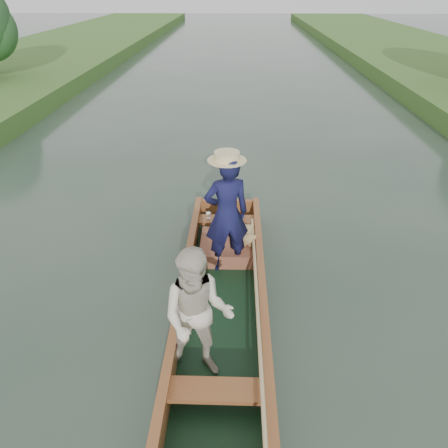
{
  "coord_description": "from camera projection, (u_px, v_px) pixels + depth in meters",
  "views": [
    {
      "loc": [
        0.16,
        -4.55,
        3.83
      ],
      "look_at": [
        0.0,
        0.6,
        0.95
      ],
      "focal_mm": 35.0,
      "sensor_mm": 36.0,
      "label": 1
    }
  ],
  "objects": [
    {
      "name": "trees_far",
      "position": [
        298.0,
        25.0,
        14.4
      ],
      "size": [
        22.98,
        4.84,
        4.56
      ],
      "color": "#47331E",
      "rests_on": "ground"
    },
    {
      "name": "ground",
      "position": [
        223.0,
        308.0,
        5.84
      ],
      "size": [
        120.0,
        120.0,
        0.0
      ],
      "primitive_type": "plane",
      "color": "#283D30",
      "rests_on": "ground"
    },
    {
      "name": "punt",
      "position": [
        218.0,
        275.0,
        5.51
      ],
      "size": [
        1.16,
        5.0,
        1.86
      ],
      "color": "black",
      "rests_on": "ground"
    }
  ]
}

